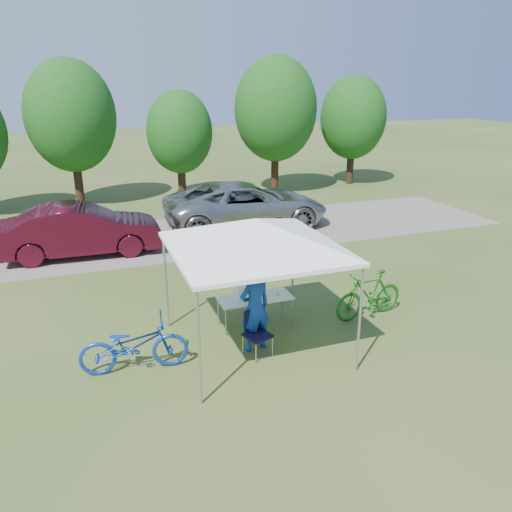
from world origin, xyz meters
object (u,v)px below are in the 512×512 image
Objects in this scene: cyclist at (255,308)px; minivan at (246,205)px; folding_table at (255,299)px; folding_chair at (256,328)px; bike_blue at (134,345)px; sedan at (82,230)px; bike_green at (369,295)px; cooler at (245,292)px.

minivan is at bearing -119.57° from cyclist.
folding_chair is (-0.40, -1.15, -0.08)m from folding_table.
sedan reaches higher than bike_blue.
bike_blue is at bearing 157.55° from folding_chair.
minivan is at bearing 72.53° from folding_table.
sedan reaches higher than folding_chair.
folding_chair is 2.36m from bike_blue.
sedan is (-5.79, -1.22, -0.04)m from minivan.
bike_green is at bearing -176.77° from minivan.
cooler reaches higher than folding_table.
folding_table is 7.84m from minivan.
bike_blue is 5.37m from bike_green.
bike_blue is 1.11× the size of bike_green.
bike_blue is (-2.39, 0.02, -0.39)m from cyclist.
minivan is (2.72, 8.47, -0.07)m from cyclist.
cyclist is at bearing -84.70° from bike_blue.
folding_chair is 0.46× the size of bike_blue.
sedan is (-3.04, 7.41, 0.26)m from folding_chair.
minivan reaches higher than cooler.
minivan reaches higher than folding_chair.
folding_chair is 1.20m from cooler.
bike_green is 0.30× the size of minivan.
minivan is (5.11, 8.45, 0.32)m from bike_blue.
cyclist reaches higher than bike_blue.
sedan reaches higher than cooler.
bike_green is at bearing -10.97° from folding_table.
cyclist is 7.88m from sedan.
folding_table is at bearing -108.09° from bike_green.
bike_blue is 0.42× the size of sedan.
minivan is (2.76, 8.63, 0.30)m from folding_chair.
folding_chair is 2.16× the size of cooler.
folding_chair is 0.40m from cyclist.
sedan is at bearing -78.80° from cyclist.
bike_green is 0.38× the size of sedan.
cooler reaches higher than folding_chair.
cyclist reaches higher than folding_chair.
minivan is (-0.24, 7.98, 0.31)m from bike_green.
sedan is at bearing 11.14° from bike_blue.
cyclist is 1.01× the size of bike_green.
folding_chair is at bearing -84.92° from bike_green.
folding_table is 0.30m from cooler.
cooler is at bearing 63.00° from folding_chair.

